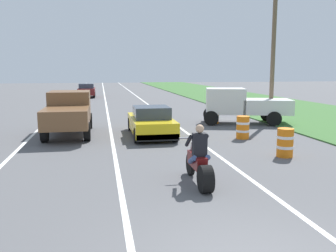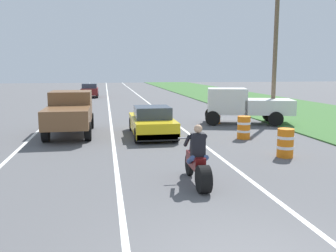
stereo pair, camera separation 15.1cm
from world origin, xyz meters
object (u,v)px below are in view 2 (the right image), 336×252
(pickup_truck_left_lane_brown, at_px, (70,111))
(construction_barrel_nearest, at_px, (285,143))
(distant_car_far_ahead, at_px, (90,90))
(construction_barrel_far, at_px, (215,115))
(pickup_truck_right_shoulder_white, at_px, (244,104))
(motorcycle_with_rider, at_px, (198,163))
(sports_car_yellow, at_px, (152,122))
(construction_barrel_mid, at_px, (244,127))

(pickup_truck_left_lane_brown, xyz_separation_m, construction_barrel_nearest, (7.76, -5.82, -0.60))
(pickup_truck_left_lane_brown, xyz_separation_m, distant_car_far_ahead, (-0.01, 23.49, -0.33))
(construction_barrel_far, relative_size, distant_car_far_ahead, 0.25)
(pickup_truck_right_shoulder_white, distance_m, construction_barrel_nearest, 7.93)
(motorcycle_with_rider, xyz_separation_m, sports_car_yellow, (-0.26, 7.37, 0.04))
(pickup_truck_right_shoulder_white, relative_size, construction_barrel_far, 5.14)
(sports_car_yellow, relative_size, construction_barrel_mid, 4.30)
(construction_barrel_nearest, distance_m, construction_barrel_far, 8.11)
(sports_car_yellow, bearing_deg, construction_barrel_mid, -19.97)
(construction_barrel_nearest, height_order, distant_car_far_ahead, distant_car_far_ahead)
(motorcycle_with_rider, bearing_deg, pickup_truck_right_shoulder_white, 62.80)
(motorcycle_with_rider, relative_size, pickup_truck_right_shoulder_white, 0.43)
(sports_car_yellow, height_order, construction_barrel_far, sports_car_yellow)
(sports_car_yellow, bearing_deg, motorcycle_with_rider, -88.01)
(pickup_truck_right_shoulder_white, xyz_separation_m, distant_car_far_ahead, (-9.28, 21.55, -0.33))
(pickup_truck_left_lane_brown, height_order, construction_barrel_far, pickup_truck_left_lane_brown)
(sports_car_yellow, height_order, pickup_truck_left_lane_brown, pickup_truck_left_lane_brown)
(pickup_truck_right_shoulder_white, relative_size, construction_barrel_mid, 5.14)
(construction_barrel_mid, bearing_deg, construction_barrel_nearest, -87.26)
(construction_barrel_far, bearing_deg, construction_barrel_nearest, -89.89)
(pickup_truck_left_lane_brown, relative_size, construction_barrel_far, 4.80)
(construction_barrel_far, bearing_deg, distant_car_far_ahead, 110.10)
(pickup_truck_left_lane_brown, xyz_separation_m, construction_barrel_far, (7.75, 2.28, -0.60))
(sports_car_yellow, height_order, pickup_truck_right_shoulder_white, pickup_truck_right_shoulder_white)
(pickup_truck_right_shoulder_white, bearing_deg, pickup_truck_left_lane_brown, -168.15)
(distant_car_far_ahead, bearing_deg, sports_car_yellow, -81.31)
(motorcycle_with_rider, distance_m, construction_barrel_mid, 6.98)
(sports_car_yellow, distance_m, pickup_truck_right_shoulder_white, 6.28)
(construction_barrel_nearest, bearing_deg, sports_car_yellow, 129.76)
(pickup_truck_left_lane_brown, bearing_deg, sports_car_yellow, -14.54)
(sports_car_yellow, relative_size, pickup_truck_right_shoulder_white, 0.84)
(pickup_truck_left_lane_brown, xyz_separation_m, construction_barrel_mid, (7.60, -2.37, -0.60))
(pickup_truck_left_lane_brown, bearing_deg, construction_barrel_far, 16.43)
(construction_barrel_mid, relative_size, construction_barrel_far, 1.00)
(pickup_truck_left_lane_brown, height_order, pickup_truck_right_shoulder_white, same)
(construction_barrel_mid, bearing_deg, distant_car_far_ahead, 106.40)
(pickup_truck_left_lane_brown, bearing_deg, construction_barrel_nearest, -36.87)
(pickup_truck_left_lane_brown, bearing_deg, distant_car_far_ahead, 90.03)
(sports_car_yellow, distance_m, pickup_truck_left_lane_brown, 3.88)
(sports_car_yellow, bearing_deg, pickup_truck_right_shoulder_white, 27.70)
(pickup_truck_right_shoulder_white, bearing_deg, construction_barrel_nearest, -100.95)
(motorcycle_with_rider, bearing_deg, pickup_truck_left_lane_brown, 115.51)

